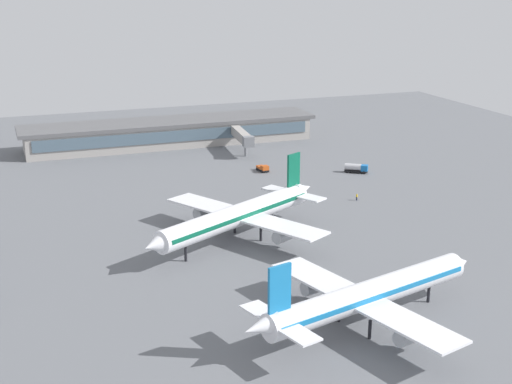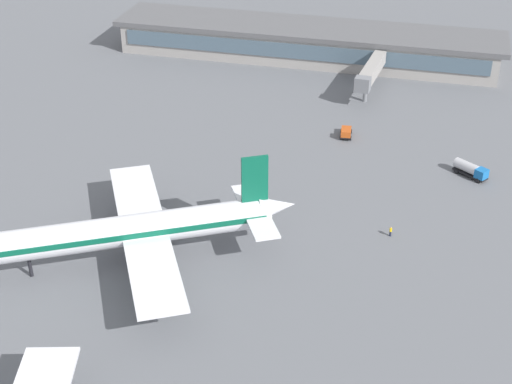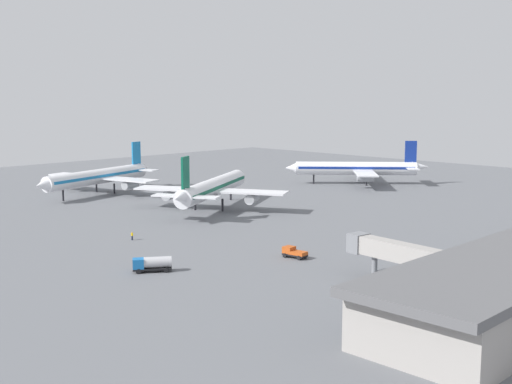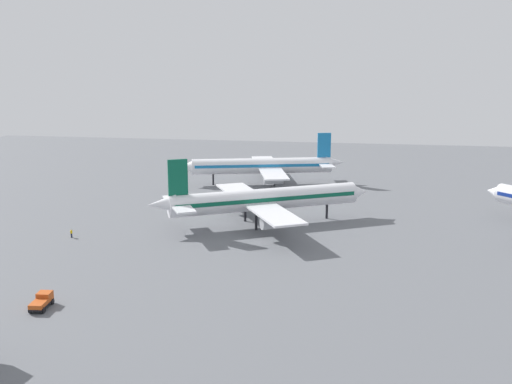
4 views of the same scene
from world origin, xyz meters
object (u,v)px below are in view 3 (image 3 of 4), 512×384
(pushback_tractor, at_px, (294,252))
(fuel_truck, at_px, (152,264))
(ground_crew_worker, at_px, (132,236))
(airplane_distant, at_px, (357,168))
(airplane_taxiing, at_px, (99,177))
(airplane_at_gate, at_px, (212,188))

(pushback_tractor, distance_m, fuel_truck, 25.58)
(pushback_tractor, xyz_separation_m, ground_crew_worker, (-11.84, 32.61, -0.12))
(airplane_distant, bearing_deg, airplane_taxiing, 18.45)
(airplane_distant, xyz_separation_m, ground_crew_worker, (-99.90, -18.05, -4.25))
(airplane_taxiing, bearing_deg, ground_crew_worker, 48.04)
(pushback_tractor, bearing_deg, fuel_truck, 60.83)
(airplane_at_gate, height_order, airplane_distant, airplane_at_gate)
(ground_crew_worker, bearing_deg, fuel_truck, -104.09)
(pushback_tractor, xyz_separation_m, fuel_truck, (-23.51, 10.08, 0.42))
(airplane_taxiing, relative_size, airplane_distant, 1.23)
(fuel_truck, bearing_deg, airplane_distant, -124.89)
(airplane_distant, relative_size, fuel_truck, 5.98)
(airplane_at_gate, relative_size, ground_crew_worker, 26.84)
(airplane_at_gate, relative_size, airplane_distant, 1.20)
(pushback_tractor, bearing_deg, airplane_at_gate, -31.98)
(airplane_at_gate, height_order, ground_crew_worker, airplane_at_gate)
(airplane_at_gate, distance_m, ground_crew_worker, 39.20)
(pushback_tractor, height_order, fuel_truck, fuel_truck)
(airplane_distant, height_order, pushback_tractor, airplane_distant)
(airplane_distant, relative_size, ground_crew_worker, 22.37)
(pushback_tractor, relative_size, fuel_truck, 0.73)
(airplane_distant, relative_size, pushback_tractor, 8.17)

